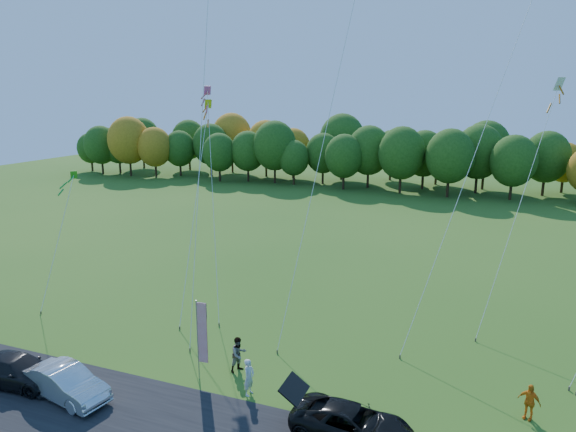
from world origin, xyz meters
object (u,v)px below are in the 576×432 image
(black_suv, at_px, (352,424))
(silver_sedan, at_px, (66,383))
(person_east, at_px, (529,402))
(feather_flag, at_px, (201,332))

(black_suv, height_order, silver_sedan, silver_sedan)
(silver_sedan, relative_size, person_east, 2.78)
(silver_sedan, relative_size, feather_flag, 1.10)
(black_suv, height_order, feather_flag, feather_flag)
(silver_sedan, height_order, feather_flag, feather_flag)
(person_east, bearing_deg, feather_flag, -148.58)
(silver_sedan, xyz_separation_m, feather_flag, (4.96, 3.61, 1.75))
(black_suv, relative_size, person_east, 3.08)
(black_suv, distance_m, silver_sedan, 12.96)
(silver_sedan, distance_m, person_east, 20.35)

